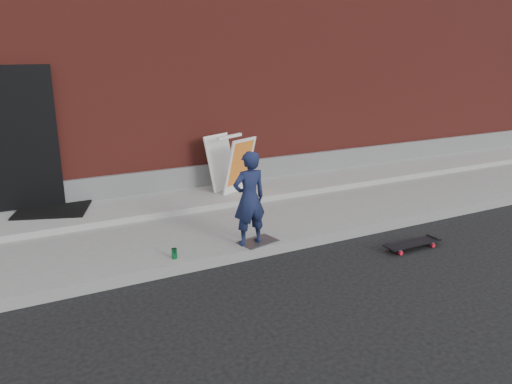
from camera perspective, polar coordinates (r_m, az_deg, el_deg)
ground at (r=6.87m, az=0.03°, el=-7.64°), size 80.00×80.00×0.00m
sidewalk at (r=8.11m, az=-4.85°, el=-3.30°), size 20.00×3.00×0.15m
apron at (r=8.87m, az=-7.11°, el=-0.79°), size 20.00×1.20×0.10m
building at (r=12.90m, az=-14.86°, el=14.50°), size 20.00×8.10×5.00m
child at (r=6.75m, az=-0.78°, el=-0.76°), size 0.49×0.33×1.31m
skateboard at (r=7.50m, az=17.46°, el=-5.64°), size 0.88×0.23×0.10m
pizza_sign at (r=8.99m, az=-2.88°, el=3.27°), size 0.86×0.92×1.03m
soda_can at (r=6.57m, az=-9.32°, el=-6.95°), size 0.09×0.09×0.14m
doormat at (r=8.68m, az=-22.22°, el=-1.85°), size 1.31×1.18×0.03m
utility_plate at (r=7.03m, az=0.24°, el=-5.67°), size 0.58×0.43×0.02m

